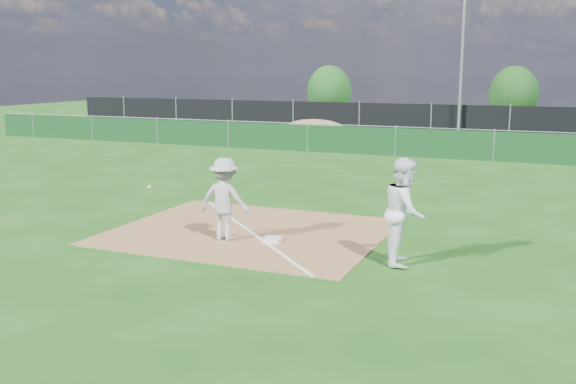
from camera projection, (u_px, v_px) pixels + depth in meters
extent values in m
plane|color=#184C10|center=(362.00, 174.00, 22.77)|extent=(90.00, 90.00, 0.00)
cube|color=olive|center=(249.00, 231.00, 14.63)|extent=(6.00, 5.00, 0.02)
cube|color=white|center=(249.00, 231.00, 14.63)|extent=(5.01, 5.01, 0.01)
cube|color=#0E3415|center=(395.00, 142.00, 27.18)|extent=(44.00, 0.05, 1.20)
ellipsoid|color=olive|center=(314.00, 131.00, 32.26)|extent=(3.38, 2.60, 1.17)
cube|color=black|center=(431.00, 121.00, 34.36)|extent=(46.00, 0.04, 1.80)
cube|color=black|center=(446.00, 130.00, 39.05)|extent=(46.00, 9.00, 0.01)
cylinder|color=slate|center=(462.00, 62.00, 32.93)|extent=(0.16, 0.16, 8.00)
cube|color=silver|center=(272.00, 239.00, 13.76)|extent=(0.42, 0.42, 0.08)
imported|color=#B6B6B8|center=(225.00, 199.00, 13.75)|extent=(1.19, 0.73, 1.79)
sphere|color=white|center=(149.00, 187.00, 14.32)|extent=(0.08, 0.08, 0.08)
imported|color=white|center=(405.00, 211.00, 12.07)|extent=(0.94, 1.11, 2.04)
imported|color=#929399|center=(331.00, 117.00, 40.35)|extent=(4.22, 2.13, 1.38)
imported|color=black|center=(459.00, 118.00, 37.99)|extent=(4.84, 2.87, 1.51)
imported|color=black|center=(506.00, 122.00, 37.25)|extent=(4.30, 2.28, 1.19)
cylinder|color=#382316|center=(329.00, 111.00, 48.05)|extent=(0.24, 0.24, 1.10)
ellipsoid|color=#154814|center=(329.00, 91.00, 47.77)|extent=(3.30, 3.30, 3.79)
cylinder|color=#382316|center=(512.00, 115.00, 43.72)|extent=(0.24, 0.24, 1.09)
ellipsoid|color=#134012|center=(514.00, 94.00, 43.45)|extent=(3.26, 3.26, 3.75)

